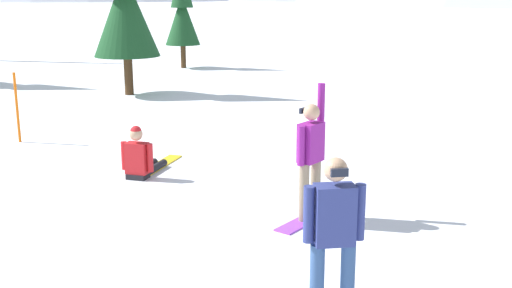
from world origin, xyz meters
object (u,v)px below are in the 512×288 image
(snowboarder_midground, at_px, (311,157))
(pine_tree_leaning, at_px, (182,10))
(snowboarder_foreground, at_px, (334,238))
(snowboarder_background, at_px, (142,158))
(trail_marker_pole, at_px, (17,108))

(snowboarder_midground, height_order, pine_tree_leaning, pine_tree_leaning)
(pine_tree_leaning, bearing_deg, snowboarder_midground, -66.92)
(snowboarder_midground, xyz_separation_m, pine_tree_leaning, (-7.55, 17.72, 1.53))
(snowboarder_foreground, height_order, snowboarder_background, snowboarder_foreground)
(snowboarder_foreground, height_order, trail_marker_pole, snowboarder_foreground)
(pine_tree_leaning, bearing_deg, trail_marker_pole, -87.71)
(snowboarder_midground, bearing_deg, snowboarder_foreground, -79.38)
(snowboarder_foreground, bearing_deg, trail_marker_pole, 138.65)
(snowboarder_midground, bearing_deg, trail_marker_pole, 152.43)
(snowboarder_midground, bearing_deg, snowboarder_background, 153.37)
(snowboarder_background, height_order, pine_tree_leaning, pine_tree_leaning)
(trail_marker_pole, bearing_deg, pine_tree_leaning, 92.29)
(trail_marker_pole, height_order, pine_tree_leaning, pine_tree_leaning)
(snowboarder_background, height_order, trail_marker_pole, trail_marker_pole)
(snowboarder_background, bearing_deg, snowboarder_foreground, -50.35)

